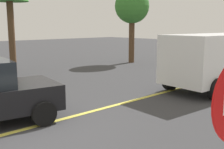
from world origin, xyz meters
The scene contains 4 objects.
ground_plane centered at (0.00, 0.00, 0.00)m, with size 80.00×80.00×0.00m, color #38383A.
lane_marking_centre centered at (3.00, 0.00, 0.01)m, with size 28.00×0.16×0.01m, color #E0D14C.
white_van centered at (8.15, -1.01, 1.27)m, with size 5.34×2.59×2.20m.
tree_centre_verge centered at (11.51, 6.97, 3.75)m, with size 2.32×2.32×4.99m.
Camera 1 is at (-2.65, -6.29, 2.54)m, focal length 44.88 mm.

